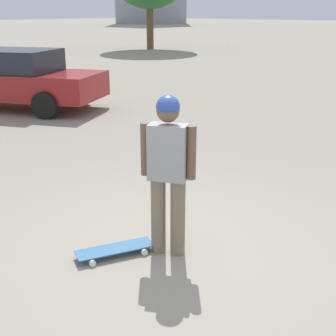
% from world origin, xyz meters
% --- Properties ---
extents(ground_plane, '(220.00, 220.00, 0.00)m').
position_xyz_m(ground_plane, '(0.00, 0.00, 0.00)').
color(ground_plane, gray).
extents(person, '(0.50, 0.34, 1.62)m').
position_xyz_m(person, '(0.00, 0.00, 0.93)').
color(person, '#7A6B56').
rests_on(person, ground_plane).
extents(skateboard, '(0.54, 0.81, 0.08)m').
position_xyz_m(skateboard, '(-0.37, -0.40, 0.06)').
color(skateboard, '#336693').
rests_on(skateboard, ground_plane).
extents(car_parked_near, '(4.89, 3.59, 1.45)m').
position_xyz_m(car_parked_near, '(-7.81, 3.03, 0.74)').
color(car_parked_near, maroon).
rests_on(car_parked_near, ground_plane).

